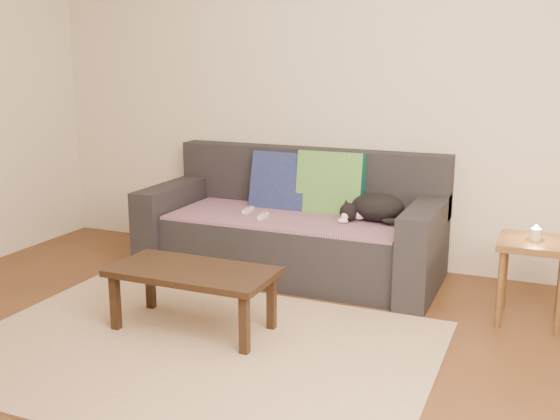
{
  "coord_description": "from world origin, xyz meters",
  "views": [
    {
      "loc": [
        1.69,
        -2.67,
        1.54
      ],
      "look_at": [
        0.05,
        1.2,
        0.55
      ],
      "focal_mm": 42.0,
      "sensor_mm": 36.0,
      "label": 1
    }
  ],
  "objects_px": {
    "cat": "(375,208)",
    "wii_remote_a": "(248,210)",
    "sofa": "(294,231)",
    "wii_remote_b": "(263,216)",
    "side_table": "(534,255)",
    "coffee_table": "(193,277)"
  },
  "relations": [
    {
      "from": "wii_remote_a",
      "to": "wii_remote_b",
      "type": "relative_size",
      "value": 1.0
    },
    {
      "from": "sofa",
      "to": "wii_remote_b",
      "type": "distance_m",
      "value": 0.3
    },
    {
      "from": "wii_remote_a",
      "to": "side_table",
      "type": "xyz_separation_m",
      "value": [
        1.94,
        -0.21,
        -0.04
      ]
    },
    {
      "from": "sofa",
      "to": "coffee_table",
      "type": "relative_size",
      "value": 2.26
    },
    {
      "from": "sofa",
      "to": "side_table",
      "type": "height_order",
      "value": "sofa"
    },
    {
      "from": "wii_remote_b",
      "to": "coffee_table",
      "type": "height_order",
      "value": "wii_remote_b"
    },
    {
      "from": "wii_remote_a",
      "to": "side_table",
      "type": "distance_m",
      "value": 1.96
    },
    {
      "from": "cat",
      "to": "wii_remote_a",
      "type": "distance_m",
      "value": 0.92
    },
    {
      "from": "cat",
      "to": "wii_remote_a",
      "type": "relative_size",
      "value": 3.02
    },
    {
      "from": "side_table",
      "to": "coffee_table",
      "type": "height_order",
      "value": "side_table"
    },
    {
      "from": "side_table",
      "to": "coffee_table",
      "type": "bearing_deg",
      "value": -153.21
    },
    {
      "from": "cat",
      "to": "wii_remote_b",
      "type": "relative_size",
      "value": 3.02
    },
    {
      "from": "sofa",
      "to": "wii_remote_b",
      "type": "relative_size",
      "value": 14.0
    },
    {
      "from": "wii_remote_b",
      "to": "sofa",
      "type": "bearing_deg",
      "value": -39.02
    },
    {
      "from": "sofa",
      "to": "side_table",
      "type": "relative_size",
      "value": 4.19
    },
    {
      "from": "wii_remote_b",
      "to": "side_table",
      "type": "bearing_deg",
      "value": -98.61
    },
    {
      "from": "side_table",
      "to": "wii_remote_a",
      "type": "bearing_deg",
      "value": 173.88
    },
    {
      "from": "wii_remote_a",
      "to": "coffee_table",
      "type": "height_order",
      "value": "wii_remote_a"
    },
    {
      "from": "wii_remote_a",
      "to": "side_table",
      "type": "relative_size",
      "value": 0.3
    },
    {
      "from": "side_table",
      "to": "wii_remote_b",
      "type": "bearing_deg",
      "value": 177.09
    },
    {
      "from": "cat",
      "to": "sofa",
      "type": "bearing_deg",
      "value": -171.1
    },
    {
      "from": "wii_remote_a",
      "to": "side_table",
      "type": "height_order",
      "value": "side_table"
    }
  ]
}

